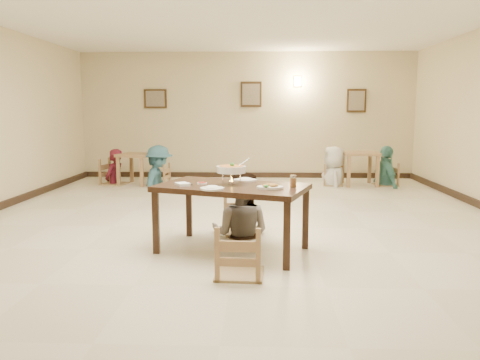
{
  "coord_description": "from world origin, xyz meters",
  "views": [
    {
      "loc": [
        0.25,
        -6.35,
        1.61
      ],
      "look_at": [
        0.04,
        -0.64,
        0.76
      ],
      "focal_mm": 35.0,
      "sensor_mm": 36.0,
      "label": 1
    }
  ],
  "objects_px": {
    "curry_warmer": "(231,170)",
    "bg_diner_b": "(158,145)",
    "bg_chair_ll": "(114,160)",
    "bg_chair_lr": "(158,165)",
    "bg_diner_c": "(334,146)",
    "main_table": "(232,192)",
    "chair_far": "(240,199)",
    "chair_near": "(240,226)",
    "bg_chair_rr": "(386,164)",
    "bg_table_right": "(360,158)",
    "bg_chair_rl": "(334,165)",
    "main_diner": "(241,172)",
    "drink_glass": "(293,182)",
    "bg_diner_a": "(113,149)",
    "bg_table_left": "(136,160)",
    "bg_diner_d": "(387,146)"
  },
  "relations": [
    {
      "from": "curry_warmer",
      "to": "bg_diner_b",
      "type": "distance_m",
      "value": 5.13
    },
    {
      "from": "bg_chair_ll",
      "to": "bg_chair_lr",
      "type": "bearing_deg",
      "value": -81.56
    },
    {
      "from": "bg_diner_b",
      "to": "bg_diner_c",
      "type": "bearing_deg",
      "value": -83.16
    },
    {
      "from": "main_table",
      "to": "chair_far",
      "type": "height_order",
      "value": "chair_far"
    },
    {
      "from": "chair_near",
      "to": "bg_diner_c",
      "type": "relative_size",
      "value": 0.59
    },
    {
      "from": "bg_chair_rr",
      "to": "bg_table_right",
      "type": "bearing_deg",
      "value": -102.06
    },
    {
      "from": "bg_chair_rl",
      "to": "main_diner",
      "type": "bearing_deg",
      "value": 164.23
    },
    {
      "from": "main_table",
      "to": "chair_near",
      "type": "relative_size",
      "value": 1.87
    },
    {
      "from": "chair_far",
      "to": "curry_warmer",
      "type": "relative_size",
      "value": 2.45
    },
    {
      "from": "main_table",
      "to": "bg_chair_rl",
      "type": "bearing_deg",
      "value": 87.62
    },
    {
      "from": "bg_chair_ll",
      "to": "bg_chair_rr",
      "type": "bearing_deg",
      "value": -77.33
    },
    {
      "from": "curry_warmer",
      "to": "bg_chair_rl",
      "type": "height_order",
      "value": "curry_warmer"
    },
    {
      "from": "chair_near",
      "to": "bg_diner_c",
      "type": "distance_m",
      "value": 6.04
    },
    {
      "from": "main_diner",
      "to": "bg_chair_lr",
      "type": "distance_m",
      "value": 4.54
    },
    {
      "from": "bg_diner_b",
      "to": "drink_glass",
      "type": "bearing_deg",
      "value": -147.55
    },
    {
      "from": "main_diner",
      "to": "bg_table_right",
      "type": "distance_m",
      "value": 4.89
    },
    {
      "from": "main_table",
      "to": "bg_diner_b",
      "type": "bearing_deg",
      "value": 130.5
    },
    {
      "from": "bg_chair_rl",
      "to": "bg_diner_c",
      "type": "xyz_separation_m",
      "value": [
        0.0,
        0.0,
        0.4
      ]
    },
    {
      "from": "bg_table_right",
      "to": "bg_diner_b",
      "type": "bearing_deg",
      "value": -178.12
    },
    {
      "from": "main_table",
      "to": "bg_diner_c",
      "type": "relative_size",
      "value": 1.1
    },
    {
      "from": "bg_table_right",
      "to": "curry_warmer",
      "type": "bearing_deg",
      "value": -117.17
    },
    {
      "from": "bg_diner_b",
      "to": "bg_table_right",
      "type": "bearing_deg",
      "value": -82.99
    },
    {
      "from": "bg_chair_ll",
      "to": "bg_diner_a",
      "type": "distance_m",
      "value": 0.25
    },
    {
      "from": "chair_near",
      "to": "bg_diner_a",
      "type": "xyz_separation_m",
      "value": [
        -2.98,
        5.69,
        0.29
      ]
    },
    {
      "from": "bg_table_left",
      "to": "bg_chair_rr",
      "type": "height_order",
      "value": "bg_chair_rr"
    },
    {
      "from": "bg_chair_ll",
      "to": "drink_glass",
      "type": "bearing_deg",
      "value": -132.6
    },
    {
      "from": "bg_chair_rl",
      "to": "bg_chair_rr",
      "type": "distance_m",
      "value": 1.13
    },
    {
      "from": "drink_glass",
      "to": "bg_diner_c",
      "type": "bearing_deg",
      "value": 75.89
    },
    {
      "from": "bg_table_right",
      "to": "bg_chair_rr",
      "type": "bearing_deg",
      "value": -1.78
    },
    {
      "from": "curry_warmer",
      "to": "bg_table_left",
      "type": "height_order",
      "value": "curry_warmer"
    },
    {
      "from": "bg_diner_c",
      "to": "chair_near",
      "type": "bearing_deg",
      "value": -18.63
    },
    {
      "from": "bg_table_left",
      "to": "main_diner",
      "type": "bearing_deg",
      "value": -59.49
    },
    {
      "from": "bg_chair_ll",
      "to": "bg_chair_rl",
      "type": "relative_size",
      "value": 1.2
    },
    {
      "from": "main_diner",
      "to": "bg_table_left",
      "type": "relative_size",
      "value": 2.0
    },
    {
      "from": "main_diner",
      "to": "bg_diner_c",
      "type": "height_order",
      "value": "bg_diner_c"
    },
    {
      "from": "chair_near",
      "to": "bg_table_left",
      "type": "height_order",
      "value": "chair_near"
    },
    {
      "from": "main_diner",
      "to": "bg_diner_a",
      "type": "relative_size",
      "value": 1.07
    },
    {
      "from": "curry_warmer",
      "to": "bg_chair_rr",
      "type": "distance_m",
      "value": 5.83
    },
    {
      "from": "drink_glass",
      "to": "bg_diner_c",
      "type": "distance_m",
      "value": 5.22
    },
    {
      "from": "chair_near",
      "to": "bg_chair_ll",
      "type": "xyz_separation_m",
      "value": [
        -2.98,
        5.69,
        0.04
      ]
    },
    {
      "from": "bg_table_left",
      "to": "bg_chair_ll",
      "type": "height_order",
      "value": "bg_chair_ll"
    },
    {
      "from": "chair_near",
      "to": "bg_chair_rr",
      "type": "relative_size",
      "value": 1.06
    },
    {
      "from": "bg_table_right",
      "to": "bg_diner_d",
      "type": "distance_m",
      "value": 0.63
    },
    {
      "from": "main_table",
      "to": "bg_diner_c",
      "type": "xyz_separation_m",
      "value": [
        1.96,
        4.93,
        0.16
      ]
    },
    {
      "from": "main_table",
      "to": "bg_chair_ll",
      "type": "height_order",
      "value": "bg_chair_ll"
    },
    {
      "from": "bg_diner_b",
      "to": "bg_diner_c",
      "type": "distance_m",
      "value": 3.83
    },
    {
      "from": "chair_near",
      "to": "bg_table_right",
      "type": "relative_size",
      "value": 1.32
    },
    {
      "from": "bg_chair_rl",
      "to": "bg_diner_d",
      "type": "bearing_deg",
      "value": -81.01
    },
    {
      "from": "chair_far",
      "to": "chair_near",
      "type": "distance_m",
      "value": 1.63
    },
    {
      "from": "bg_diner_a",
      "to": "bg_diner_b",
      "type": "xyz_separation_m",
      "value": [
        1.0,
        -0.06,
        0.09
      ]
    }
  ]
}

